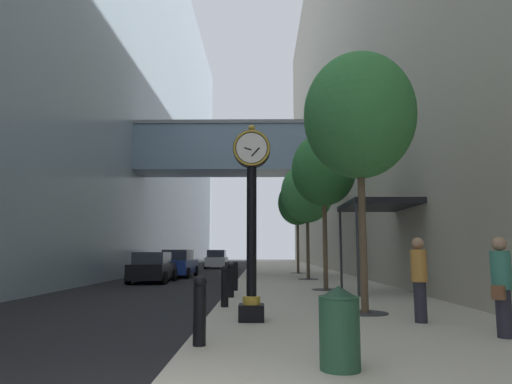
# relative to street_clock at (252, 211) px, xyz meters

# --- Properties ---
(ground_plane) EXTENTS (110.00, 110.00, 0.00)m
(ground_plane) POSITION_rel_street_clock_xyz_m (-1.05, 20.82, -2.53)
(ground_plane) COLOR black
(ground_plane) RESTS_ON ground
(sidewalk_right) EXTENTS (6.81, 80.00, 0.14)m
(sidewalk_right) POSITION_rel_street_clock_xyz_m (2.36, 23.82, -2.46)
(sidewalk_right) COLOR #BCB29E
(sidewalk_right) RESTS_ON ground
(building_block_left) EXTENTS (23.19, 80.00, 31.19)m
(building_block_left) POSITION_rel_street_clock_xyz_m (-12.55, 23.80, 13.01)
(building_block_left) COLOR #93A8B7
(building_block_left) RESTS_ON ground
(building_block_right) EXTENTS (9.00, 80.00, 34.17)m
(building_block_right) POSITION_rel_street_clock_xyz_m (10.27, 23.82, 14.56)
(building_block_right) COLOR #A89E89
(building_block_right) RESTS_ON ground
(street_clock) EXTENTS (0.84, 0.55, 4.36)m
(street_clock) POSITION_rel_street_clock_xyz_m (0.00, 0.00, 0.00)
(street_clock) COLOR black
(street_clock) RESTS_ON sidewalk_right
(bollard_nearest) EXTENTS (0.22, 0.22, 1.10)m
(bollard_nearest) POSITION_rel_street_clock_xyz_m (-0.78, -2.53, -1.82)
(bollard_nearest) COLOR black
(bollard_nearest) RESTS_ON sidewalk_right
(bollard_third) EXTENTS (0.22, 0.22, 1.10)m
(bollard_third) POSITION_rel_street_clock_xyz_m (-0.78, 2.46, -1.82)
(bollard_third) COLOR black
(bollard_third) RESTS_ON sidewalk_right
(bollard_fourth) EXTENTS (0.22, 0.22, 1.10)m
(bollard_fourth) POSITION_rel_street_clock_xyz_m (-0.78, 4.95, -1.82)
(bollard_fourth) COLOR black
(bollard_fourth) RESTS_ON sidewalk_right
(bollard_fifth) EXTENTS (0.22, 0.22, 1.10)m
(bollard_fifth) POSITION_rel_street_clock_xyz_m (-0.78, 7.45, -1.82)
(bollard_fifth) COLOR black
(bollard_fifth) RESTS_ON sidewalk_right
(street_tree_near) EXTENTS (2.83, 2.83, 6.58)m
(street_tree_near) POSITION_rel_street_clock_xyz_m (2.73, 1.22, 2.54)
(street_tree_near) COLOR #333335
(street_tree_near) RESTS_ON sidewalk_right
(street_tree_mid_near) EXTENTS (2.57, 2.57, 6.24)m
(street_tree_mid_near) POSITION_rel_street_clock_xyz_m (2.73, 7.78, 2.34)
(street_tree_mid_near) COLOR #333335
(street_tree_mid_near) RESTS_ON sidewalk_right
(street_tree_mid_far) EXTENTS (2.86, 2.86, 6.31)m
(street_tree_mid_far) POSITION_rel_street_clock_xyz_m (2.73, 14.35, 2.25)
(street_tree_mid_far) COLOR #333335
(street_tree_mid_far) RESTS_ON sidewalk_right
(street_tree_far) EXTENTS (2.69, 2.69, 6.36)m
(street_tree_far) POSITION_rel_street_clock_xyz_m (2.73, 20.91, 2.40)
(street_tree_far) COLOR #333335
(street_tree_far) RESTS_ON sidewalk_right
(trash_bin) EXTENTS (0.53, 0.53, 1.05)m
(trash_bin) POSITION_rel_street_clock_xyz_m (1.22, -3.98, -1.85)
(trash_bin) COLOR #234C33
(trash_bin) RESTS_ON sidewalk_right
(pedestrian_walking) EXTENTS (0.51, 0.51, 1.75)m
(pedestrian_walking) POSITION_rel_street_clock_xyz_m (4.46, -1.84, -1.46)
(pedestrian_walking) COLOR #23232D
(pedestrian_walking) RESTS_ON sidewalk_right
(pedestrian_by_clock) EXTENTS (0.46, 0.46, 1.79)m
(pedestrian_by_clock) POSITION_rel_street_clock_xyz_m (3.59, -0.18, -1.43)
(pedestrian_by_clock) COLOR #23232D
(pedestrian_by_clock) RESTS_ON sidewalk_right
(storefront_awning) EXTENTS (2.40, 3.60, 3.30)m
(storefront_awning) POSITION_rel_street_clock_xyz_m (4.53, 6.78, 0.75)
(storefront_awning) COLOR black
(storefront_awning) RESTS_ON sidewalk_right
(car_blue_near) EXTENTS (2.07, 4.33, 1.72)m
(car_blue_near) POSITION_rel_street_clock_xyz_m (-5.04, 18.70, -1.70)
(car_blue_near) COLOR navy
(car_blue_near) RESTS_ON ground
(car_black_mid) EXTENTS (2.07, 4.13, 1.58)m
(car_black_mid) POSITION_rel_street_clock_xyz_m (-5.49, 13.74, -1.76)
(car_black_mid) COLOR black
(car_black_mid) RESTS_ON ground
(car_white_far) EXTENTS (2.07, 4.19, 1.73)m
(car_white_far) POSITION_rel_street_clock_xyz_m (-4.00, 32.77, -1.70)
(car_white_far) COLOR silver
(car_white_far) RESTS_ON ground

